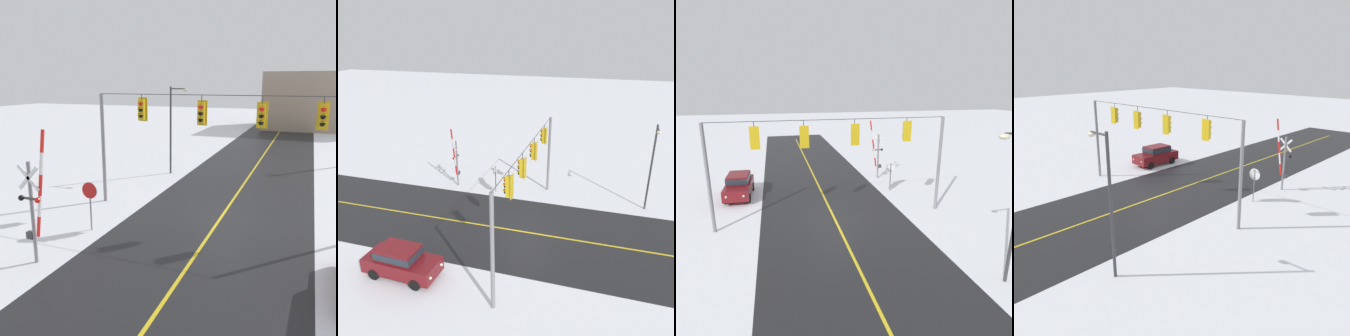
% 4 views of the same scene
% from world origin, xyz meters
% --- Properties ---
extents(ground_plane, '(160.00, 160.00, 0.00)m').
position_xyz_m(ground_plane, '(0.00, 0.00, 0.00)').
color(ground_plane, white).
extents(road_asphalt, '(9.00, 80.00, 0.01)m').
position_xyz_m(road_asphalt, '(0.00, 6.00, 0.00)').
color(road_asphalt, black).
rests_on(road_asphalt, ground).
extents(lane_centre_line, '(0.14, 72.00, 0.01)m').
position_xyz_m(lane_centre_line, '(0.00, 6.00, 0.01)').
color(lane_centre_line, gold).
rests_on(lane_centre_line, ground).
extents(signal_span, '(14.20, 0.47, 6.22)m').
position_xyz_m(signal_span, '(0.05, -0.01, 4.41)').
color(signal_span, gray).
rests_on(signal_span, ground).
extents(stop_sign, '(0.80, 0.09, 2.35)m').
position_xyz_m(stop_sign, '(-5.36, -4.05, 1.71)').
color(stop_sign, gray).
rests_on(stop_sign, ground).
extents(railroad_crossing, '(1.33, 0.31, 5.22)m').
position_xyz_m(railroad_crossing, '(-5.51, -7.54, 2.35)').
color(railroad_crossing, gray).
rests_on(railroad_crossing, ground).
extents(parked_car_maroon, '(1.93, 4.25, 1.74)m').
position_xyz_m(parked_car_maroon, '(6.16, -5.55, 0.95)').
color(parked_car_maroon, maroon).
rests_on(parked_car_maroon, ground).
extents(streetlamp_near, '(1.39, 0.28, 6.50)m').
position_xyz_m(streetlamp_near, '(-5.59, 7.62, 3.92)').
color(streetlamp_near, '#38383D').
rests_on(streetlamp_near, ground).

